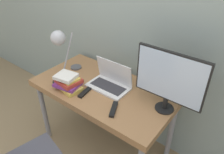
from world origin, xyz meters
name	(u,v)px	position (x,y,z in m)	size (l,w,h in m)	color
wall_back	(131,20)	(0.00, 0.77, 1.30)	(8.00, 0.05, 2.60)	gray
desk	(104,94)	(0.00, 0.35, 0.70)	(1.31, 0.70, 0.78)	#996B42
laptop	(110,82)	(0.04, 0.40, 0.83)	(0.38, 0.23, 0.24)	silver
monitor	(169,79)	(0.57, 0.42, 1.06)	(0.54, 0.15, 0.50)	black
desk_lamp	(60,41)	(-0.45, 0.28, 1.14)	(0.14, 0.30, 0.46)	#4C4C51
book_stack	(68,82)	(-0.24, 0.15, 0.84)	(0.26, 0.22, 0.15)	gold
tv_remote	(85,92)	(-0.07, 0.18, 0.79)	(0.06, 0.16, 0.02)	black
media_remote	(114,109)	(0.26, 0.16, 0.79)	(0.11, 0.18, 0.02)	black
game_controller	(59,82)	(-0.36, 0.14, 0.80)	(0.14, 0.11, 0.04)	black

